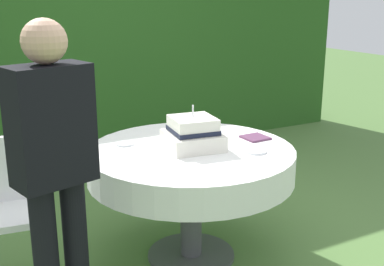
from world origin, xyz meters
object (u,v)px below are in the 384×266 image
object	(u,v)px
garden_chair	(1,199)
cake_table	(191,164)
standing_person	(54,167)
serving_plate_near	(125,144)
napkin_stack	(255,138)
serving_plate_far	(256,151)
wedding_cake	(194,134)

from	to	relation	value
garden_chair	cake_table	bearing A→B (deg)	-13.17
garden_chair	standing_person	xyz separation A→B (m)	(0.18, -0.68, 0.39)
serving_plate_near	napkin_stack	xyz separation A→B (m)	(0.82, -0.29, 0.00)
garden_chair	napkin_stack	bearing A→B (deg)	-9.75
serving_plate_far	cake_table	bearing A→B (deg)	140.67
cake_table	garden_chair	bearing A→B (deg)	166.83
serving_plate_near	standing_person	bearing A→B (deg)	-131.10
serving_plate_near	standing_person	world-z (taller)	standing_person
cake_table	serving_plate_far	xyz separation A→B (m)	(0.31, -0.26, 0.11)
garden_chair	standing_person	bearing A→B (deg)	-75.30
cake_table	napkin_stack	size ratio (longest dim) A/B	8.24
serving_plate_far	serving_plate_near	bearing A→B (deg)	140.97
serving_plate_far	garden_chair	xyz separation A→B (m)	(-1.43, 0.52, -0.22)
wedding_cake	serving_plate_far	bearing A→B (deg)	-41.56
garden_chair	wedding_cake	bearing A→B (deg)	-12.78
cake_table	napkin_stack	world-z (taller)	napkin_stack
serving_plate_near	serving_plate_far	world-z (taller)	same
serving_plate_far	garden_chair	distance (m)	1.54
wedding_cake	serving_plate_near	bearing A→B (deg)	143.20
cake_table	wedding_cake	world-z (taller)	wedding_cake
serving_plate_near	napkin_stack	bearing A→B (deg)	-19.14
serving_plate_near	standing_person	xyz separation A→B (m)	(-0.60, -0.69, 0.17)
serving_plate_near	standing_person	distance (m)	0.93
cake_table	garden_chair	xyz separation A→B (m)	(-1.12, 0.26, -0.11)
serving_plate_far	garden_chair	bearing A→B (deg)	160.07
napkin_stack	standing_person	world-z (taller)	standing_person
garden_chair	serving_plate_far	bearing A→B (deg)	-19.93
wedding_cake	napkin_stack	distance (m)	0.47
serving_plate_near	standing_person	size ratio (longest dim) A/B	0.07
cake_table	serving_plate_far	size ratio (longest dim) A/B	9.85
wedding_cake	serving_plate_near	world-z (taller)	wedding_cake
wedding_cake	serving_plate_far	xyz separation A→B (m)	(0.29, -0.26, -0.09)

